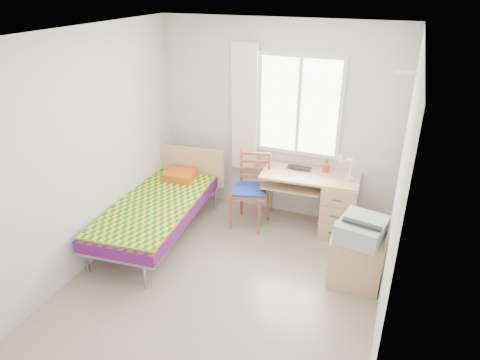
# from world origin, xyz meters

# --- Properties ---
(floor) EXTENTS (3.50, 3.50, 0.00)m
(floor) POSITION_xyz_m (0.00, 0.00, 0.00)
(floor) COLOR #BCAD93
(floor) RESTS_ON ground
(ceiling) EXTENTS (3.50, 3.50, 0.00)m
(ceiling) POSITION_xyz_m (0.00, 0.00, 2.60)
(ceiling) COLOR white
(ceiling) RESTS_ON wall_back
(wall_back) EXTENTS (3.20, 0.00, 3.20)m
(wall_back) POSITION_xyz_m (0.00, 1.75, 1.30)
(wall_back) COLOR silver
(wall_back) RESTS_ON ground
(wall_left) EXTENTS (0.00, 3.50, 3.50)m
(wall_left) POSITION_xyz_m (-1.60, 0.00, 1.30)
(wall_left) COLOR silver
(wall_left) RESTS_ON ground
(wall_right) EXTENTS (0.00, 3.50, 3.50)m
(wall_right) POSITION_xyz_m (1.60, 0.00, 1.30)
(wall_right) COLOR silver
(wall_right) RESTS_ON ground
(window) EXTENTS (1.10, 0.04, 1.30)m
(window) POSITION_xyz_m (0.30, 1.73, 1.55)
(window) COLOR white
(window) RESTS_ON wall_back
(curtain) EXTENTS (0.35, 0.05, 1.70)m
(curtain) POSITION_xyz_m (-0.42, 1.68, 1.45)
(curtain) COLOR white
(curtain) RESTS_ON wall_back
(floating_shelf) EXTENTS (0.20, 0.32, 0.03)m
(floating_shelf) POSITION_xyz_m (1.49, 1.40, 2.15)
(floating_shelf) COLOR white
(floating_shelf) RESTS_ON wall_right
(bed) EXTENTS (1.12, 2.11, 0.88)m
(bed) POSITION_xyz_m (-1.14, 0.56, 0.43)
(bed) COLOR gray
(bed) RESTS_ON floor
(desk) EXTENTS (1.26, 0.63, 0.76)m
(desk) POSITION_xyz_m (0.89, 1.44, 0.42)
(desk) COLOR tan
(desk) RESTS_ON floor
(chair) EXTENTS (0.53, 0.53, 1.00)m
(chair) POSITION_xyz_m (-0.16, 1.27, 0.56)
(chair) COLOR #9C411E
(chair) RESTS_ON floor
(cabinet) EXTENTS (0.57, 0.51, 0.58)m
(cabinet) POSITION_xyz_m (1.30, 0.51, 0.29)
(cabinet) COLOR tan
(cabinet) RESTS_ON floor
(printer) EXTENTS (0.53, 0.58, 0.22)m
(printer) POSITION_xyz_m (1.33, 0.48, 0.69)
(printer) COLOR #B0B3B8
(printer) RESTS_ON cabinet
(laptop) EXTENTS (0.32, 0.22, 0.02)m
(laptop) POSITION_xyz_m (0.39, 1.52, 0.78)
(laptop) COLOR black
(laptop) RESTS_ON desk
(pen_cup) EXTENTS (0.09, 0.09, 0.11)m
(pen_cup) POSITION_xyz_m (0.73, 1.60, 0.82)
(pen_cup) COLOR #D85518
(pen_cup) RESTS_ON desk
(task_lamp) EXTENTS (0.22, 0.31, 0.39)m
(task_lamp) POSITION_xyz_m (0.99, 1.35, 1.01)
(task_lamp) COLOR white
(task_lamp) RESTS_ON desk
(book) EXTENTS (0.18, 0.23, 0.02)m
(book) POSITION_xyz_m (0.38, 1.43, 0.59)
(book) COLOR gray
(book) RESTS_ON desk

